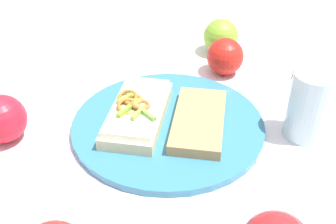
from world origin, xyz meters
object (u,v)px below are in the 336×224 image
Objects in this scene: plate at (168,125)px; sandwich at (137,111)px; bread_slice_side at (199,121)px; apple_0 at (221,37)px; apple_4 at (2,119)px; knife at (300,75)px; apple_1 at (225,57)px; drinking_glass at (310,106)px.

sandwich is at bearing -144.64° from plate.
apple_0 is at bearing -3.70° from bread_slice_side.
apple_0 is 0.98× the size of apple_4.
bread_slice_side reaches higher than knife.
knife is at bearing 7.49° from apple_0.
bread_slice_side is (0.08, 0.06, -0.01)m from sandwich.
bread_slice_side is 0.31m from apple_4.
apple_1 reaches higher than bread_slice_side.
plate is 2.65× the size of knife.
sandwich is 0.24m from apple_1.
apple_0 is 0.09m from apple_1.
apple_0 is 0.48m from apple_4.
drinking_glass is 0.19m from knife.
apple_0 is at bearing -51.84° from knife.
apple_1 reaches higher than plate.
sandwich is at bearing 11.78° from knife.
apple_0 is 0.19m from knife.
apple_0 is (-0.11, 0.28, 0.03)m from plate.
drinking_glass is (0.34, 0.35, 0.02)m from apple_4.
sandwich is at bearing 89.27° from bread_slice_side.
apple_4 is at bearing -105.48° from apple_1.
apple_4 reaches higher than bread_slice_side.
sandwich is 1.18× the size of bread_slice_side.
apple_4 is (-0.17, -0.20, 0.03)m from plate.
apple_0 is at bearing 134.54° from apple_1.
knife is at bearing 122.55° from drinking_glass.
bread_slice_side is 1.48× the size of drinking_glass.
bread_slice_side is at bearing 35.00° from plate.
apple_1 is 0.15m from knife.
apple_4 is 0.56m from knife.
bread_slice_side is 2.22× the size of apple_0.
bread_slice_side is 2.17× the size of apple_4.
apple_4 is 0.64× the size of knife.
sandwich is 0.31m from apple_0.
apple_0 is 0.31m from drinking_glass.
plate is at bearing 89.08° from bread_slice_side.
apple_0 is at bearing 155.21° from drinking_glass.
plate is at bearing 17.41° from knife.
apple_0 is at bearing -21.88° from sandwich.
drinking_glass is at bearing -16.83° from apple_1.
drinking_glass is 0.94× the size of knife.
apple_0 is 0.67× the size of drinking_glass.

